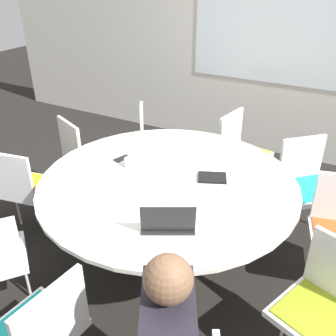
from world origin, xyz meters
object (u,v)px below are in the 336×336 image
chair_3 (307,179)px  chair_6 (84,151)px  coffee_cup (129,163)px  chair_7 (23,184)px  chair_9 (40,328)px  chair_5 (154,138)px  cell_phone (122,159)px  spiral_notebook (212,178)px  chair_1 (326,302)px  laptop (168,221)px  chair_4 (240,148)px

chair_3 → chair_6: (-2.07, -0.51, 0.00)m
coffee_cup → chair_6: bearing=154.0°
chair_7 → chair_9: size_ratio=1.00×
chair_5 → chair_9: same height
chair_6 → coffee_cup: bearing=-2.9°
chair_3 → cell_phone: chair_3 is taller
chair_5 → spiral_notebook: chair_5 is taller
chair_3 → spiral_notebook: bearing=8.5°
chair_3 → spiral_notebook: size_ratio=3.41×
chair_5 → chair_3: bearing=54.1°
chair_1 → chair_3: bearing=-54.3°
laptop → cell_phone: (-0.77, 0.62, -0.05)m
laptop → coffee_cup: (-0.64, 0.54, -0.02)m
spiral_notebook → cell_phone: (-0.77, -0.06, -0.01)m
chair_4 → spiral_notebook: size_ratio=3.41×
chair_4 → chair_6: (-1.35, -0.83, 0.00)m
spiral_notebook → chair_4: bearing=97.0°
laptop → chair_7: bearing=-36.4°
chair_4 → chair_5: same height
chair_9 → cell_phone: (-0.44, 1.39, 0.25)m
spiral_notebook → chair_6: bearing=169.7°
chair_5 → spiral_notebook: 1.37m
chair_9 → coffee_cup: chair_9 is taller
laptop → coffee_cup: size_ratio=5.00×
chair_5 → chair_7: same height
chair_5 → spiral_notebook: (1.02, -0.87, 0.25)m
chair_1 → chair_5: (-1.96, 1.44, 0.00)m
chair_6 → spiral_notebook: (1.49, -0.27, 0.25)m
chair_4 → laptop: size_ratio=2.17×
chair_7 → coffee_cup: 0.99m
spiral_notebook → coffee_cup: coffee_cup is taller
cell_phone → coffee_cup: bearing=-31.9°
chair_1 → chair_9: 1.56m
chair_7 → chair_9: bearing=-50.0°
chair_9 → laptop: bearing=-17.9°
chair_5 → chair_7: 1.44m
chair_5 → chair_6: same height
chair_7 → laptop: laptop is taller
chair_3 → chair_6: size_ratio=1.00×
chair_6 → laptop: bearing=-9.5°
chair_6 → cell_phone: 0.82m
chair_7 → chair_9: 1.54m
chair_5 → chair_9: size_ratio=1.00×
chair_6 → laptop: laptop is taller
chair_4 → cell_phone: chair_4 is taller
chair_4 → spiral_notebook: (0.14, -1.10, 0.25)m
chair_3 → chair_9: same height
chair_5 → coffee_cup: bearing=-11.8°
chair_4 → spiral_notebook: chair_4 is taller
chair_7 → chair_1: bearing=-12.7°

